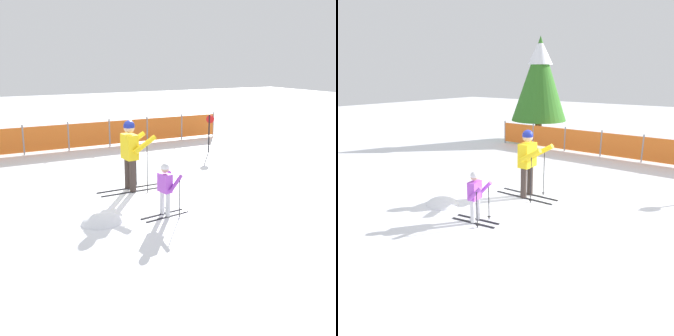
{
  "view_description": "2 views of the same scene",
  "coord_description": "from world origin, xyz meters",
  "views": [
    {
      "loc": [
        -3.86,
        -9.43,
        3.18
      ],
      "look_at": [
        0.26,
        -1.39,
        0.84
      ],
      "focal_mm": 45.0,
      "sensor_mm": 36.0,
      "label": 1
    },
    {
      "loc": [
        4.34,
        -6.82,
        3.05
      ],
      "look_at": [
        -0.03,
        -1.07,
        1.01
      ],
      "focal_mm": 35.0,
      "sensor_mm": 36.0,
      "label": 2
    }
  ],
  "objects": [
    {
      "name": "ground_plane",
      "position": [
        0.0,
        0.0,
        0.0
      ],
      "size": [
        60.0,
        60.0,
        0.0
      ],
      "primitive_type": "plane",
      "color": "white"
    },
    {
      "name": "skier_adult",
      "position": [
        -0.09,
        -0.06,
        1.06
      ],
      "size": [
        1.67,
        0.75,
        1.76
      ],
      "rotation": [
        0.0,
        0.0,
        0.03
      ],
      "color": "black",
      "rests_on": "ground_plane"
    },
    {
      "name": "skier_child",
      "position": [
        -0.12,
        -2.02,
        0.66
      ],
      "size": [
        1.09,
        0.54,
        1.13
      ],
      "rotation": [
        0.0,
        0.0,
        0.16
      ],
      "color": "black",
      "rests_on": "ground_plane"
    },
    {
      "name": "safety_fence",
      "position": [
        0.5,
        5.37,
        0.51
      ],
      "size": [
        10.91,
        0.22,
        1.03
      ],
      "rotation": [
        0.0,
        0.0,
        0.01
      ],
      "color": "gray",
      "rests_on": "ground_plane"
    },
    {
      "name": "trail_marker",
      "position": [
        4.04,
        2.84,
        0.82
      ],
      "size": [
        0.25,
        0.17,
        1.32
      ],
      "color": "black",
      "rests_on": "ground_plane"
    },
    {
      "name": "snow_mound",
      "position": [
        -1.43,
        -1.8,
        0.0
      ],
      "size": [
        0.85,
        0.72,
        0.34
      ],
      "primitive_type": "ellipsoid",
      "color": "white",
      "rests_on": "ground_plane"
    }
  ]
}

